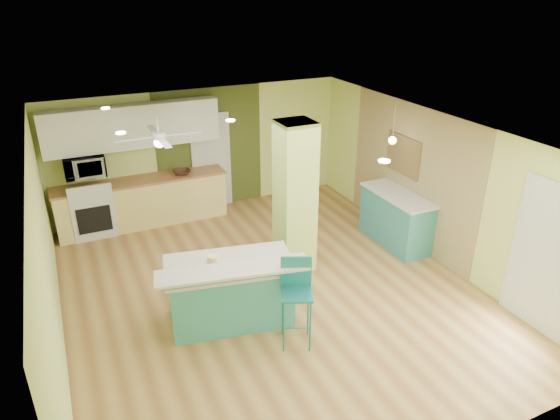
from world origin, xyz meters
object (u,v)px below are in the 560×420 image
object	(u,v)px
bar_stool	(296,288)
side_counter	(396,218)
peninsula	(231,291)
fruit_bowl	(182,172)
canister	(212,261)

from	to	relation	value
bar_stool	side_counter	xyz separation A→B (m)	(2.86, 1.68, -0.33)
peninsula	fruit_bowl	size ratio (longest dim) A/B	5.92
peninsula	fruit_bowl	distance (m)	3.62
side_counter	fruit_bowl	distance (m)	4.19
fruit_bowl	canister	bearing A→B (deg)	-98.27
bar_stool	side_counter	bearing A→B (deg)	53.70
peninsula	canister	world-z (taller)	canister
peninsula	side_counter	bearing A→B (deg)	25.96
fruit_bowl	peninsula	bearing A→B (deg)	-94.63
peninsula	side_counter	xyz separation A→B (m)	(3.50, 0.93, -0.00)
bar_stool	fruit_bowl	xyz separation A→B (m)	(-0.34, 4.33, 0.17)
peninsula	fruit_bowl	xyz separation A→B (m)	(0.29, 3.58, 0.49)
fruit_bowl	side_counter	bearing A→B (deg)	-39.54
bar_stool	canister	xyz separation A→B (m)	(-0.86, 0.81, 0.18)
side_counter	canister	distance (m)	3.85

